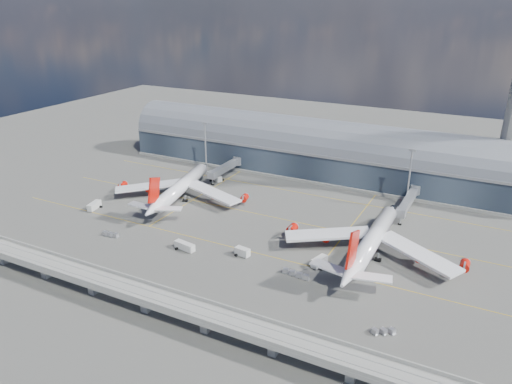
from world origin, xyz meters
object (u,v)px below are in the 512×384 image
at_px(service_truck_5, 217,178).
at_px(service_truck_0, 94,206).
at_px(airliner_left, 180,188).
at_px(cargo_train_2, 383,331).
at_px(floodlight_mast_right, 409,177).
at_px(service_truck_1, 242,252).
at_px(floodlight_mast_left, 205,146).
at_px(cargo_train_1, 296,274).
at_px(service_truck_2, 185,246).
at_px(cargo_train_0, 111,234).
at_px(service_truck_3, 319,262).
at_px(airliner_right, 372,242).
at_px(service_truck_4, 356,235).

bearing_deg(service_truck_5, service_truck_0, -178.25).
xyz_separation_m(airliner_left, service_truck_0, (-25.90, -25.22, -3.99)).
bearing_deg(airliner_left, cargo_train_2, -38.89).
distance_m(floodlight_mast_right, service_truck_1, 81.36).
height_order(floodlight_mast_left, service_truck_1, floodlight_mast_left).
bearing_deg(service_truck_5, airliner_left, -154.42).
bearing_deg(floodlight_mast_right, cargo_train_1, -105.03).
bearing_deg(service_truck_0, service_truck_5, 50.71).
xyz_separation_m(floodlight_mast_left, cargo_train_1, (80.39, -73.03, -12.79)).
relative_size(service_truck_2, cargo_train_2, 1.29).
bearing_deg(service_truck_0, cargo_train_0, -45.88).
xyz_separation_m(service_truck_1, cargo_train_2, (53.70, -20.13, -0.76)).
relative_size(service_truck_1, service_truck_5, 0.81).
distance_m(floodlight_mast_left, cargo_train_1, 109.36).
height_order(service_truck_0, service_truck_1, service_truck_0).
bearing_deg(service_truck_1, service_truck_3, -68.18).
bearing_deg(floodlight_mast_left, airliner_left, -74.86).
height_order(floodlight_mast_right, cargo_train_2, floodlight_mast_right).
xyz_separation_m(airliner_right, service_truck_3, (-13.32, -14.36, -3.86)).
height_order(service_truck_0, service_truck_4, service_truck_0).
xyz_separation_m(service_truck_5, cargo_train_0, (-3.99, -69.07, -0.80)).
bearing_deg(airliner_left, cargo_train_1, -39.00).
bearing_deg(service_truck_2, service_truck_1, -65.22).
xyz_separation_m(service_truck_5, cargo_train_2, (100.62, -79.85, -0.83)).
bearing_deg(airliner_right, cargo_train_1, -126.75).
xyz_separation_m(service_truck_3, cargo_train_0, (-76.82, -15.12, -0.77)).
bearing_deg(service_truck_4, service_truck_3, -100.01).
bearing_deg(service_truck_2, cargo_train_1, -78.38).
bearing_deg(service_truck_5, cargo_train_2, -98.91).
xyz_separation_m(floodlight_mast_right, cargo_train_0, (-92.09, -78.46, -12.82)).
relative_size(service_truck_1, cargo_train_0, 0.79).
height_order(service_truck_5, cargo_train_1, service_truck_5).
distance_m(service_truck_2, cargo_train_2, 75.27).
bearing_deg(cargo_train_1, service_truck_3, -30.89).
xyz_separation_m(airliner_right, service_truck_5, (-86.16, 39.59, -3.83)).
height_order(airliner_left, service_truck_3, airliner_left).
height_order(service_truck_1, cargo_train_2, service_truck_1).
bearing_deg(service_truck_1, floodlight_mast_right, -21.54).
relative_size(service_truck_4, cargo_train_2, 0.70).
xyz_separation_m(floodlight_mast_right, airliner_right, (-1.95, -48.98, -8.20)).
xyz_separation_m(floodlight_mast_left, floodlight_mast_right, (100.00, 0.00, 0.00)).
relative_size(floodlight_mast_left, service_truck_5, 3.74).
distance_m(service_truck_0, cargo_train_1, 96.90).
bearing_deg(airliner_right, service_truck_3, -133.30).
relative_size(floodlight_mast_right, service_truck_2, 3.07).
relative_size(service_truck_3, cargo_train_1, 0.69).
xyz_separation_m(airliner_right, service_truck_1, (-39.23, -20.14, -3.89)).
distance_m(service_truck_3, service_truck_5, 90.64).
height_order(floodlight_mast_right, service_truck_5, floodlight_mast_right).
xyz_separation_m(floodlight_mast_right, cargo_train_2, (12.52, -89.24, -12.86)).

